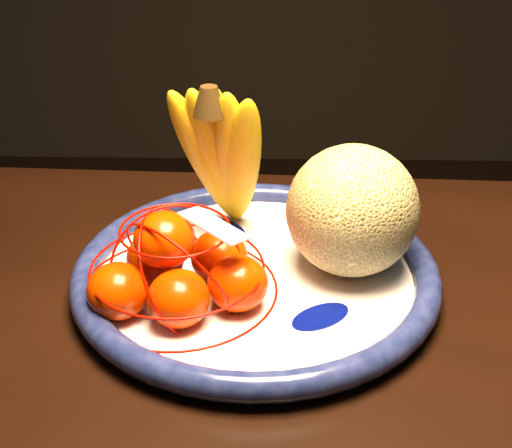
{
  "coord_description": "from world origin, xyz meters",
  "views": [
    {
      "loc": [
        0.11,
        -0.38,
        1.17
      ],
      "look_at": [
        0.1,
        0.26,
        0.81
      ],
      "focal_mm": 50.0,
      "sensor_mm": 36.0,
      "label": 1
    }
  ],
  "objects_px": {
    "cantaloupe": "(352,210)",
    "mandarin_bag": "(179,271)",
    "fruit_bowl": "(256,274)",
    "dining_table": "(34,447)",
    "banana_bunch": "(224,152)"
  },
  "relations": [
    {
      "from": "dining_table",
      "to": "cantaloupe",
      "type": "xyz_separation_m",
      "value": [
        0.3,
        0.17,
        0.16
      ]
    },
    {
      "from": "dining_table",
      "to": "cantaloupe",
      "type": "height_order",
      "value": "cantaloupe"
    },
    {
      "from": "dining_table",
      "to": "mandarin_bag",
      "type": "bearing_deg",
      "value": 42.21
    },
    {
      "from": "dining_table",
      "to": "mandarin_bag",
      "type": "distance_m",
      "value": 0.21
    },
    {
      "from": "dining_table",
      "to": "banana_bunch",
      "type": "xyz_separation_m",
      "value": [
        0.17,
        0.24,
        0.2
      ]
    },
    {
      "from": "cantaloupe",
      "to": "fruit_bowl",
      "type": "bearing_deg",
      "value": -170.74
    },
    {
      "from": "dining_table",
      "to": "fruit_bowl",
      "type": "height_order",
      "value": "fruit_bowl"
    },
    {
      "from": "fruit_bowl",
      "to": "mandarin_bag",
      "type": "distance_m",
      "value": 0.09
    },
    {
      "from": "cantaloupe",
      "to": "mandarin_bag",
      "type": "height_order",
      "value": "cantaloupe"
    },
    {
      "from": "fruit_bowl",
      "to": "cantaloupe",
      "type": "height_order",
      "value": "cantaloupe"
    },
    {
      "from": "fruit_bowl",
      "to": "cantaloupe",
      "type": "distance_m",
      "value": 0.12
    },
    {
      "from": "cantaloupe",
      "to": "mandarin_bag",
      "type": "xyz_separation_m",
      "value": [
        -0.17,
        -0.06,
        -0.04
      ]
    },
    {
      "from": "mandarin_bag",
      "to": "banana_bunch",
      "type": "bearing_deg",
      "value": 74.48
    },
    {
      "from": "fruit_bowl",
      "to": "banana_bunch",
      "type": "distance_m",
      "value": 0.14
    },
    {
      "from": "dining_table",
      "to": "cantaloupe",
      "type": "relative_size",
      "value": 11.0
    }
  ]
}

